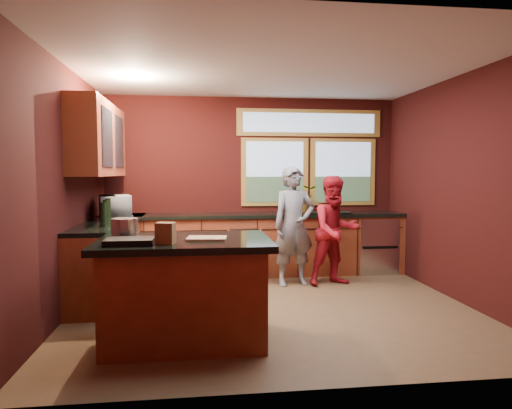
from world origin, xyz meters
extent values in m
plane|color=brown|center=(0.00, 0.00, 0.00)|extent=(4.50, 4.50, 0.00)
cube|color=black|center=(0.00, 2.00, 1.35)|extent=(4.50, 0.02, 2.70)
cube|color=black|center=(0.00, -2.00, 1.35)|extent=(4.50, 0.02, 2.70)
cube|color=black|center=(-2.25, 0.00, 1.35)|extent=(0.02, 4.00, 2.70)
cube|color=black|center=(2.25, 0.00, 1.35)|extent=(0.02, 4.00, 2.70)
cube|color=silver|center=(0.00, 0.00, 2.70)|extent=(4.50, 4.00, 0.02)
cube|color=#8EA8C5|center=(0.35, 1.99, 1.55)|extent=(1.06, 0.02, 1.06)
cube|color=#8EA8C5|center=(1.45, 1.99, 1.55)|extent=(1.06, 0.02, 1.06)
cube|color=olive|center=(0.90, 1.99, 2.32)|extent=(2.30, 0.02, 0.42)
cube|color=brown|center=(-2.07, 0.85, 1.95)|extent=(0.36, 1.80, 0.90)
cube|color=brown|center=(0.00, 1.70, 0.44)|extent=(4.50, 0.60, 0.88)
cube|color=black|center=(0.00, 1.69, 0.91)|extent=(4.50, 0.64, 0.05)
cube|color=#B7B7BC|center=(1.85, 1.68, 0.42)|extent=(0.60, 0.58, 0.85)
cube|color=black|center=(1.10, 1.66, 0.91)|extent=(0.66, 0.46, 0.05)
cube|color=brown|center=(-1.95, 0.85, 0.44)|extent=(0.60, 2.30, 0.88)
cube|color=black|center=(-1.94, 0.85, 0.91)|extent=(0.64, 2.30, 0.05)
cube|color=brown|center=(-0.96, -0.93, 0.44)|extent=(1.40, 0.90, 0.88)
cube|color=black|center=(-0.96, -0.93, 0.92)|extent=(1.55, 1.05, 0.06)
imported|color=slate|center=(0.45, 1.01, 0.81)|extent=(0.65, 0.48, 1.63)
imported|color=#A6131D|center=(1.02, 0.94, 0.75)|extent=(0.84, 0.72, 1.50)
imported|color=#999999|center=(-1.92, 1.08, 1.09)|extent=(0.52, 0.65, 0.32)
imported|color=#999999|center=(0.77, 1.75, 1.14)|extent=(0.37, 0.32, 0.41)
cylinder|color=silver|center=(0.61, 1.70, 1.07)|extent=(0.12, 0.12, 0.28)
cube|color=tan|center=(-0.76, -0.98, 0.95)|extent=(0.38, 0.29, 0.02)
cylinder|color=#B1B0B5|center=(-1.51, -0.78, 1.03)|extent=(0.24, 0.24, 0.18)
cube|color=brown|center=(-1.11, -1.18, 1.03)|extent=(0.18, 0.15, 0.18)
cube|color=black|center=(-1.41, -1.18, 0.97)|extent=(0.41, 0.29, 0.05)
camera|label=1|loc=(-0.83, -5.07, 1.55)|focal=32.00mm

